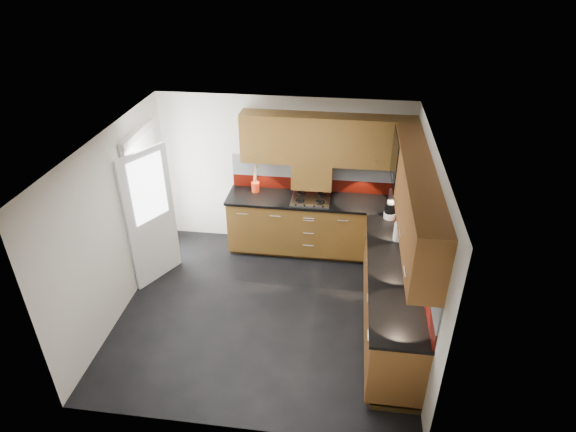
# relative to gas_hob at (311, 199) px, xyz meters

# --- Properties ---
(room) EXTENTS (4.00, 3.80, 2.64)m
(room) POSITION_rel_gas_hob_xyz_m (-0.45, -1.47, 0.54)
(room) COLOR black
(base_cabinets) EXTENTS (2.70, 3.20, 0.95)m
(base_cabinets) POSITION_rel_gas_hob_xyz_m (0.62, -0.75, -0.52)
(base_cabinets) COLOR brown
(base_cabinets) RESTS_ON room
(countertop) EXTENTS (2.72, 3.22, 0.04)m
(countertop) POSITION_rel_gas_hob_xyz_m (0.60, -0.77, -0.03)
(countertop) COLOR black
(countertop) RESTS_ON base_cabinets
(backsplash) EXTENTS (2.70, 3.20, 0.54)m
(backsplash) POSITION_rel_gas_hob_xyz_m (0.83, -0.54, 0.26)
(backsplash) COLOR maroon
(backsplash) RESTS_ON countertop
(upper_cabinets) EXTENTS (2.50, 3.20, 0.72)m
(upper_cabinets) POSITION_rel_gas_hob_xyz_m (0.78, -0.69, 0.88)
(upper_cabinets) COLOR brown
(upper_cabinets) RESTS_ON room
(extractor_hood) EXTENTS (0.60, 0.33, 0.40)m
(extractor_hood) POSITION_rel_gas_hob_xyz_m (-0.00, 0.17, 0.33)
(extractor_hood) COLOR brown
(extractor_hood) RESTS_ON room
(glass_cabinet) EXTENTS (0.32, 0.80, 0.66)m
(glass_cabinet) POSITION_rel_gas_hob_xyz_m (1.26, -0.40, 0.91)
(glass_cabinet) COLOR black
(glass_cabinet) RESTS_ON room
(back_door) EXTENTS (0.42, 1.19, 2.04)m
(back_door) POSITION_rel_gas_hob_xyz_m (-2.23, -0.72, 0.08)
(back_door) COLOR white
(back_door) RESTS_ON room
(gas_hob) EXTENTS (0.58, 0.51, 0.04)m
(gas_hob) POSITION_rel_gas_hob_xyz_m (0.00, 0.00, 0.00)
(gas_hob) COLOR silver
(gas_hob) RESTS_ON countertop
(utensil_pot) EXTENTS (0.12, 0.12, 0.45)m
(utensil_pot) POSITION_rel_gas_hob_xyz_m (-0.87, 0.16, 0.08)
(utensil_pot) COLOR red
(utensil_pot) RESTS_ON countertop
(toaster) EXTENTS (0.30, 0.23, 0.19)m
(toaster) POSITION_rel_gas_hob_xyz_m (1.30, 0.13, 0.08)
(toaster) COLOR silver
(toaster) RESTS_ON countertop
(food_processor) EXTENTS (0.17, 0.17, 0.28)m
(food_processor) POSITION_rel_gas_hob_xyz_m (1.14, -0.39, 0.11)
(food_processor) COLOR white
(food_processor) RESTS_ON countertop
(paper_towel) EXTENTS (0.13, 0.13, 0.26)m
(paper_towel) POSITION_rel_gas_hob_xyz_m (1.22, -0.95, 0.11)
(paper_towel) COLOR white
(paper_towel) RESTS_ON countertop
(orange_cloth) EXTENTS (0.16, 0.14, 0.01)m
(orange_cloth) POSITION_rel_gas_hob_xyz_m (1.15, -0.39, -0.01)
(orange_cloth) COLOR #EF551A
(orange_cloth) RESTS_ON countertop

